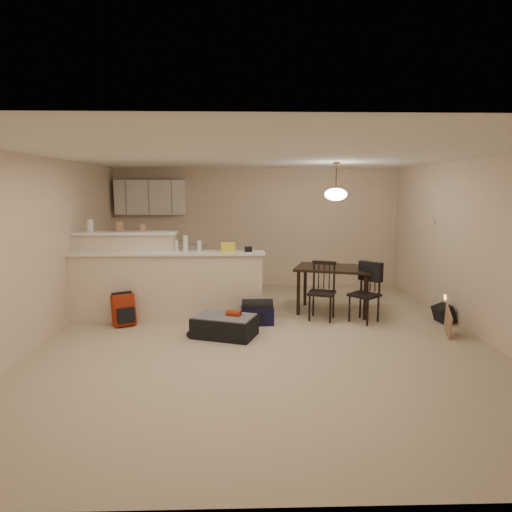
{
  "coord_description": "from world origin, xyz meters",
  "views": [
    {
      "loc": [
        -0.3,
        -6.2,
        2.06
      ],
      "look_at": [
        -0.1,
        0.7,
        1.05
      ],
      "focal_mm": 32.0,
      "sensor_mm": 36.0,
      "label": 1
    }
  ],
  "objects_px": {
    "red_backpack": "(123,310)",
    "navy_duffel": "(257,316)",
    "suitcase": "(225,326)",
    "dining_table": "(334,272)",
    "dining_chair_far": "(364,293)",
    "pendant_lamp": "(336,194)",
    "black_daypack": "(444,314)",
    "dining_chair_near": "(322,291)"
  },
  "relations": [
    {
      "from": "red_backpack",
      "to": "navy_duffel",
      "type": "relative_size",
      "value": 0.98
    },
    {
      "from": "suitcase",
      "to": "red_backpack",
      "type": "distance_m",
      "value": 1.67
    },
    {
      "from": "dining_table",
      "to": "dining_chair_far",
      "type": "xyz_separation_m",
      "value": [
        0.37,
        -0.59,
        -0.22
      ]
    },
    {
      "from": "pendant_lamp",
      "to": "black_daypack",
      "type": "height_order",
      "value": "pendant_lamp"
    },
    {
      "from": "red_backpack",
      "to": "dining_chair_far",
      "type": "bearing_deg",
      "value": -27.98
    },
    {
      "from": "red_backpack",
      "to": "navy_duffel",
      "type": "height_order",
      "value": "red_backpack"
    },
    {
      "from": "dining_table",
      "to": "dining_chair_near",
      "type": "xyz_separation_m",
      "value": [
        -0.27,
        -0.45,
        -0.22
      ]
    },
    {
      "from": "suitcase",
      "to": "navy_duffel",
      "type": "xyz_separation_m",
      "value": [
        0.48,
        0.58,
        -0.01
      ]
    },
    {
      "from": "dining_chair_near",
      "to": "dining_chair_far",
      "type": "relative_size",
      "value": 1.01
    },
    {
      "from": "dining_chair_far",
      "to": "dining_chair_near",
      "type": "bearing_deg",
      "value": -145.42
    },
    {
      "from": "suitcase",
      "to": "black_daypack",
      "type": "height_order",
      "value": "suitcase"
    },
    {
      "from": "red_backpack",
      "to": "black_daypack",
      "type": "relative_size",
      "value": 1.59
    },
    {
      "from": "red_backpack",
      "to": "suitcase",
      "type": "bearing_deg",
      "value": -49.45
    },
    {
      "from": "dining_table",
      "to": "pendant_lamp",
      "type": "height_order",
      "value": "pendant_lamp"
    },
    {
      "from": "navy_duffel",
      "to": "dining_table",
      "type": "bearing_deg",
      "value": 25.47
    },
    {
      "from": "navy_duffel",
      "to": "dining_chair_far",
      "type": "bearing_deg",
      "value": 1.07
    },
    {
      "from": "dining_table",
      "to": "suitcase",
      "type": "distance_m",
      "value": 2.24
    },
    {
      "from": "dining_chair_near",
      "to": "black_daypack",
      "type": "distance_m",
      "value": 1.92
    },
    {
      "from": "pendant_lamp",
      "to": "suitcase",
      "type": "xyz_separation_m",
      "value": [
        -1.79,
        -1.24,
        -1.85
      ]
    },
    {
      "from": "suitcase",
      "to": "red_backpack",
      "type": "height_order",
      "value": "red_backpack"
    },
    {
      "from": "navy_duffel",
      "to": "black_daypack",
      "type": "height_order",
      "value": "navy_duffel"
    },
    {
      "from": "dining_chair_near",
      "to": "dining_table",
      "type": "bearing_deg",
      "value": 78.51
    },
    {
      "from": "suitcase",
      "to": "black_daypack",
      "type": "distance_m",
      "value": 3.44
    },
    {
      "from": "dining_table",
      "to": "suitcase",
      "type": "height_order",
      "value": "dining_table"
    },
    {
      "from": "pendant_lamp",
      "to": "dining_chair_far",
      "type": "xyz_separation_m",
      "value": [
        0.37,
        -0.59,
        -1.53
      ]
    },
    {
      "from": "pendant_lamp",
      "to": "navy_duffel",
      "type": "xyz_separation_m",
      "value": [
        -1.3,
        -0.66,
        -1.85
      ]
    },
    {
      "from": "dining_chair_far",
      "to": "black_daypack",
      "type": "xyz_separation_m",
      "value": [
        1.24,
        -0.08,
        -0.32
      ]
    },
    {
      "from": "suitcase",
      "to": "navy_duffel",
      "type": "distance_m",
      "value": 0.75
    },
    {
      "from": "dining_table",
      "to": "dining_chair_far",
      "type": "distance_m",
      "value": 0.73
    },
    {
      "from": "suitcase",
      "to": "red_backpack",
      "type": "bearing_deg",
      "value": 179.26
    },
    {
      "from": "dining_chair_near",
      "to": "black_daypack",
      "type": "relative_size",
      "value": 3.04
    },
    {
      "from": "dining_chair_far",
      "to": "red_backpack",
      "type": "height_order",
      "value": "dining_chair_far"
    },
    {
      "from": "dining_table",
      "to": "suitcase",
      "type": "xyz_separation_m",
      "value": [
        -1.79,
        -1.24,
        -0.54
      ]
    },
    {
      "from": "dining_table",
      "to": "red_backpack",
      "type": "height_order",
      "value": "dining_table"
    },
    {
      "from": "dining_table",
      "to": "navy_duffel",
      "type": "distance_m",
      "value": 1.56
    },
    {
      "from": "dining_table",
      "to": "pendant_lamp",
      "type": "xyz_separation_m",
      "value": [
        -0.0,
        -0.0,
        1.31
      ]
    },
    {
      "from": "dining_chair_far",
      "to": "black_daypack",
      "type": "relative_size",
      "value": 3.02
    },
    {
      "from": "dining_table",
      "to": "black_daypack",
      "type": "xyz_separation_m",
      "value": [
        1.61,
        -0.66,
        -0.55
      ]
    },
    {
      "from": "black_daypack",
      "to": "dining_table",
      "type": "bearing_deg",
      "value": 60.89
    },
    {
      "from": "dining_chair_far",
      "to": "suitcase",
      "type": "relative_size",
      "value": 1.09
    },
    {
      "from": "dining_table",
      "to": "pendant_lamp",
      "type": "bearing_deg",
      "value": -117.63
    },
    {
      "from": "dining_chair_far",
      "to": "suitcase",
      "type": "height_order",
      "value": "dining_chair_far"
    }
  ]
}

